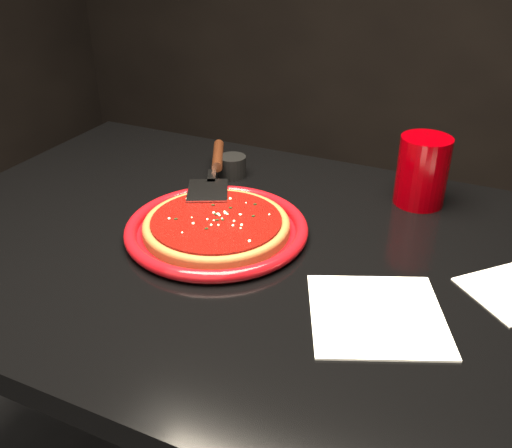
{
  "coord_description": "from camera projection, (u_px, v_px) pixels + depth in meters",
  "views": [
    {
      "loc": [
        0.35,
        -0.73,
        1.24
      ],
      "look_at": [
        -0.0,
        0.03,
        0.77
      ],
      "focal_mm": 40.0,
      "sensor_mm": 36.0,
      "label": 1
    }
  ],
  "objects": [
    {
      "name": "table",
      "position": [
        250.0,
        405.0,
        1.13
      ],
      "size": [
        1.2,
        0.8,
        0.75
      ],
      "primitive_type": "cube",
      "color": "black",
      "rests_on": "floor"
    },
    {
      "name": "plate",
      "position": [
        217.0,
        229.0,
        0.97
      ],
      "size": [
        0.34,
        0.34,
        0.02
      ],
      "primitive_type": "cylinder",
      "rotation": [
        0.0,
        0.0,
        -0.08
      ],
      "color": "maroon",
      "rests_on": "table"
    },
    {
      "name": "pizza_crust",
      "position": [
        217.0,
        227.0,
        0.97
      ],
      "size": [
        0.27,
        0.27,
        0.01
      ],
      "primitive_type": "cylinder",
      "rotation": [
        0.0,
        0.0,
        -0.08
      ],
      "color": "brown",
      "rests_on": "plate"
    },
    {
      "name": "pizza_crust_rim",
      "position": [
        216.0,
        224.0,
        0.96
      ],
      "size": [
        0.27,
        0.27,
        0.02
      ],
      "primitive_type": "torus",
      "rotation": [
        0.0,
        0.0,
        -0.08
      ],
      "color": "brown",
      "rests_on": "plate"
    },
    {
      "name": "pizza_sauce",
      "position": [
        216.0,
        221.0,
        0.96
      ],
      "size": [
        0.24,
        0.24,
        0.01
      ],
      "primitive_type": "cylinder",
      "rotation": [
        0.0,
        0.0,
        -0.08
      ],
      "color": "#700B07",
      "rests_on": "plate"
    },
    {
      "name": "parmesan_dusting",
      "position": [
        216.0,
        218.0,
        0.96
      ],
      "size": [
        0.21,
        0.21,
        0.01
      ],
      "primitive_type": null,
      "color": "#FFF5C3",
      "rests_on": "plate"
    },
    {
      "name": "basil_flecks",
      "position": [
        216.0,
        219.0,
        0.96
      ],
      "size": [
        0.2,
        0.2,
        0.0
      ],
      "primitive_type": null,
      "color": "black",
      "rests_on": "plate"
    },
    {
      "name": "pizza_server",
      "position": [
        214.0,
        170.0,
        1.12
      ],
      "size": [
        0.22,
        0.32,
        0.02
      ],
      "primitive_type": null,
      "rotation": [
        0.0,
        0.0,
        0.46
      ],
      "color": "silver",
      "rests_on": "plate"
    },
    {
      "name": "cup",
      "position": [
        422.0,
        171.0,
        1.05
      ],
      "size": [
        0.12,
        0.12,
        0.13
      ],
      "primitive_type": "cylinder",
      "rotation": [
        0.0,
        0.0,
        0.3
      ],
      "color": "#800004",
      "rests_on": "table"
    },
    {
      "name": "napkin_a",
      "position": [
        377.0,
        315.0,
        0.78
      ],
      "size": [
        0.24,
        0.24,
        0.0
      ],
      "primitive_type": "cube",
      "rotation": [
        0.0,
        0.0,
        0.41
      ],
      "color": "white",
      "rests_on": "table"
    },
    {
      "name": "ramekin",
      "position": [
        233.0,
        166.0,
        1.18
      ],
      "size": [
        0.07,
        0.07,
        0.04
      ],
      "primitive_type": "cylinder",
      "rotation": [
        0.0,
        0.0,
        -0.21
      ],
      "color": "black",
      "rests_on": "table"
    }
  ]
}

